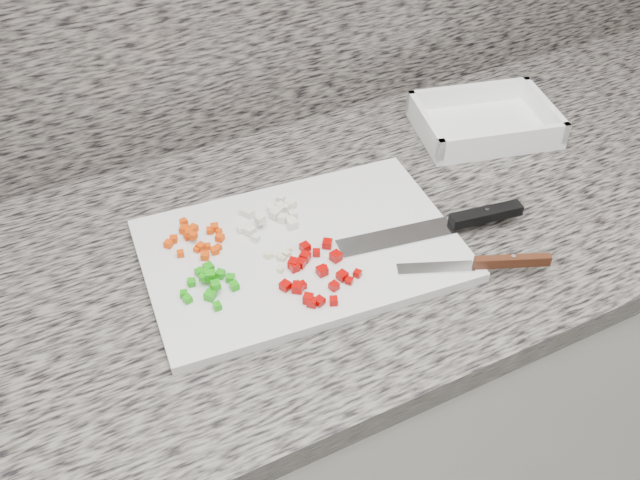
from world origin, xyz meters
The scene contains 11 objects.
cabinet centered at (0.00, 1.44, 0.43)m, with size 3.92×0.62×0.86m, color silver.
countertop centered at (0.00, 1.44, 0.88)m, with size 3.96×0.64×0.04m, color slate.
cutting_board centered at (0.00, 1.41, 0.91)m, with size 0.45×0.30×0.01m, color silver.
carrot_pile centered at (-0.13, 1.49, 0.92)m, with size 0.09×0.10×0.02m.
onion_pile centered at (-0.01, 1.48, 0.92)m, with size 0.10×0.08×0.02m.
green_pepper_pile centered at (-0.15, 1.39, 0.92)m, with size 0.08×0.08×0.02m.
red_pepper_pile centered at (-0.01, 1.34, 0.92)m, with size 0.11×0.13×0.01m.
garlic_pile centered at (-0.04, 1.40, 0.92)m, with size 0.04×0.05×0.01m.
chef_knife centered at (0.22, 1.35, 0.92)m, with size 0.29×0.08×0.02m.
paring_knife centered at (0.22, 1.25, 0.92)m, with size 0.20×0.10×0.02m.
tray centered at (0.43, 1.55, 0.92)m, with size 0.27×0.22×0.05m.
Camera 1 is at (-0.32, 0.72, 1.61)m, focal length 40.00 mm.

